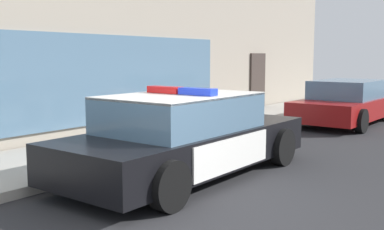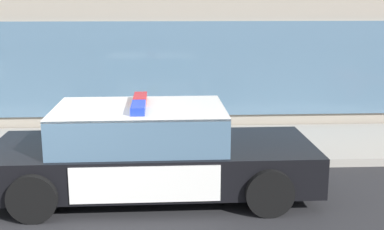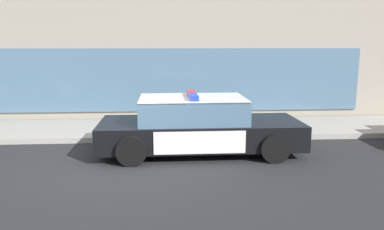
# 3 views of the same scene
# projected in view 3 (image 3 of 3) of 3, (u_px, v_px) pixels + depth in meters

# --- Properties ---
(ground) EXTENTS (48.00, 48.00, 0.00)m
(ground) POSITION_uv_depth(u_px,v_px,m) (125.00, 167.00, 8.33)
(ground) COLOR #262628
(sidewalk) EXTENTS (48.00, 2.61, 0.15)m
(sidewalk) POSITION_uv_depth(u_px,v_px,m) (137.00, 129.00, 11.68)
(sidewalk) COLOR #A39E93
(sidewalk) RESTS_ON ground
(police_cruiser) EXTENTS (4.89, 2.12, 1.49)m
(police_cruiser) POSITION_uv_depth(u_px,v_px,m) (198.00, 126.00, 9.35)
(police_cruiser) COLOR black
(police_cruiser) RESTS_ON ground
(fire_hydrant) EXTENTS (0.34, 0.39, 0.73)m
(fire_hydrant) POSITION_uv_depth(u_px,v_px,m) (238.00, 119.00, 11.06)
(fire_hydrant) COLOR silver
(fire_hydrant) RESTS_ON sidewalk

